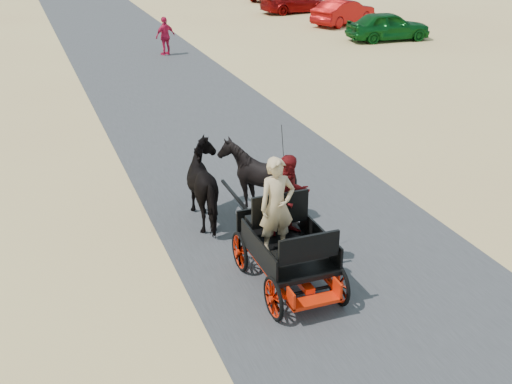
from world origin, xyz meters
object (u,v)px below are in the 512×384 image
object	(u,v)px
horse_right	(257,178)
car_c	(294,2)
pedestrian	(165,36)
carriage	(287,267)
car_b	(343,12)
car_a	(388,26)
horse_left	(210,185)

from	to	relation	value
horse_right	car_c	bearing A→B (deg)	-115.72
pedestrian	horse_right	bearing A→B (deg)	61.36
carriage	car_b	xyz separation A→B (m)	(13.83, 23.87, 0.34)
carriage	car_a	xyz separation A→B (m)	(13.80, 19.04, 0.36)
horse_left	horse_right	size ratio (longest dim) A/B	1.18
pedestrian	car_b	xyz separation A→B (m)	(11.32, 4.13, -0.16)
car_a	car_c	bearing A→B (deg)	9.63
carriage	car_b	bearing A→B (deg)	59.91
car_a	pedestrian	bearing A→B (deg)	91.20
carriage	car_c	bearing A→B (deg)	65.74
carriage	horse_left	xyz separation A→B (m)	(-0.55, 3.00, 0.49)
horse_right	car_a	world-z (taller)	horse_right
pedestrian	car_b	bearing A→B (deg)	178.05
horse_right	carriage	bearing A→B (deg)	79.61
horse_left	car_b	size ratio (longest dim) A/B	0.47
pedestrian	horse_left	bearing A→B (deg)	57.67
car_b	car_c	bearing A→B (deg)	-15.50
horse_right	car_b	xyz separation A→B (m)	(13.28, 20.87, -0.15)
carriage	car_b	world-z (taller)	car_b
car_c	car_a	bearing A→B (deg)	179.01
carriage	pedestrian	distance (m)	19.90
pedestrian	car_c	world-z (taller)	pedestrian
horse_right	car_c	size ratio (longest dim) A/B	0.39
car_a	car_b	bearing A→B (deg)	4.40
horse_left	pedestrian	xyz separation A→B (m)	(3.05, 16.74, 0.02)
horse_left	car_b	bearing A→B (deg)	-124.57
horse_right	car_b	size ratio (longest dim) A/B	0.40
carriage	horse_right	xyz separation A→B (m)	(0.55, 3.00, 0.49)
horse_left	car_c	bearing A→B (deg)	-117.68
carriage	horse_left	bearing A→B (deg)	100.39
carriage	car_a	world-z (taller)	car_a
pedestrian	car_c	xyz separation A→B (m)	(10.46, 9.04, -0.23)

